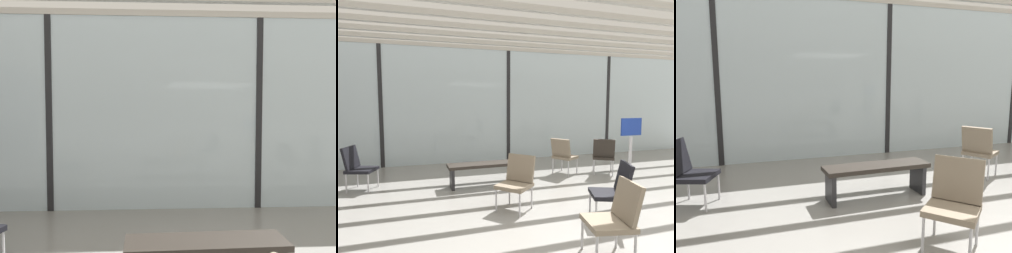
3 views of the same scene
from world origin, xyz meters
TOP-DOWN VIEW (x-y plane):
  - ground_plane at (0.00, 0.00)m, footprint 60.00×60.00m
  - glass_curtain_wall at (0.00, 5.20)m, footprint 14.00×0.08m
  - window_mullion_0 at (-3.50, 5.20)m, footprint 0.10×0.12m
  - window_mullion_1 at (0.00, 5.20)m, footprint 0.10×0.12m
  - window_mullion_2 at (3.50, 5.20)m, footprint 0.10×0.12m
  - ceiling_slats at (0.00, 1.90)m, footprint 13.72×6.72m
  - parked_airplane at (-1.55, 9.20)m, footprint 11.80×4.04m
  - lounge_chair_0 at (-1.12, 1.33)m, footprint 0.71×0.71m
  - lounge_chair_1 at (-3.77, 3.22)m, footprint 0.65×0.62m
  - lounge_chair_2 at (1.60, 2.77)m, footprint 0.69×0.70m
  - lounge_chair_3 at (0.71, 3.09)m, footprint 0.70×0.68m
  - lounge_chair_5 at (-0.58, -0.39)m, footprint 0.62×0.58m
  - lounge_chair_6 at (0.06, 0.43)m, footprint 0.67×0.65m
  - waiting_bench at (-1.32, 2.75)m, footprint 1.51×0.44m
  - info_sign at (1.12, 1.34)m, footprint 0.44×0.32m

SIDE VIEW (x-z plane):
  - ground_plane at x=0.00m, z-range 0.00..0.00m
  - waiting_bench at x=-1.32m, z-range 0.13..0.60m
  - lounge_chair_0 at x=-1.12m, z-range 0.06..0.93m
  - lounge_chair_1 at x=-3.77m, z-range 0.06..0.93m
  - lounge_chair_2 at x=1.60m, z-range 0.06..0.93m
  - lounge_chair_3 at x=0.71m, z-range 0.06..0.93m
  - lounge_chair_5 at x=-0.58m, z-range 0.06..0.93m
  - lounge_chair_6 at x=0.06m, z-range 0.06..0.93m
  - info_sign at x=1.12m, z-range -0.04..1.40m
  - glass_curtain_wall at x=0.00m, z-range 0.00..3.22m
  - window_mullion_0 at x=-3.50m, z-range 0.00..3.22m
  - window_mullion_1 at x=0.00m, z-range 0.00..3.22m
  - window_mullion_2 at x=3.50m, z-range 0.00..3.22m
  - parked_airplane at x=-1.55m, z-range 0.00..4.04m
  - ceiling_slats at x=0.00m, z-range 3.22..3.32m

